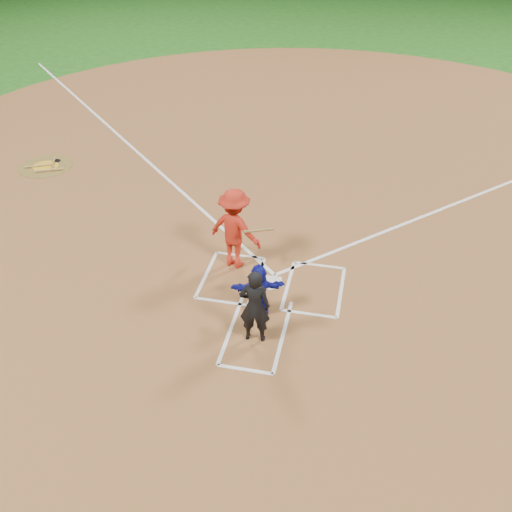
% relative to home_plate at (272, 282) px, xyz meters
% --- Properties ---
extents(ground, '(120.00, 120.00, 0.00)m').
position_rel_home_plate_xyz_m(ground, '(0.00, 0.00, -0.02)').
color(ground, '#1B5515').
rests_on(ground, ground).
extents(home_plate_dirt, '(28.00, 28.00, 0.01)m').
position_rel_home_plate_xyz_m(home_plate_dirt, '(0.00, 6.00, -0.01)').
color(home_plate_dirt, brown).
rests_on(home_plate_dirt, ground).
extents(home_plate, '(0.60, 0.60, 0.02)m').
position_rel_home_plate_xyz_m(home_plate, '(0.00, 0.00, 0.00)').
color(home_plate, silver).
rests_on(home_plate, home_plate_dirt).
extents(on_deck_circle, '(1.70, 1.70, 0.01)m').
position_rel_home_plate_xyz_m(on_deck_circle, '(-8.23, 4.44, -0.00)').
color(on_deck_circle, brown).
rests_on(on_deck_circle, home_plate_dirt).
extents(on_deck_logo, '(0.80, 0.80, 0.00)m').
position_rel_home_plate_xyz_m(on_deck_logo, '(-8.23, 4.44, 0.00)').
color(on_deck_logo, gold).
rests_on(on_deck_logo, on_deck_circle).
extents(on_deck_bat_a, '(0.39, 0.80, 0.06)m').
position_rel_home_plate_xyz_m(on_deck_bat_a, '(-8.08, 4.69, 0.03)').
color(on_deck_bat_a, olive).
rests_on(on_deck_bat_a, on_deck_circle).
extents(on_deck_bat_b, '(0.78, 0.43, 0.06)m').
position_rel_home_plate_xyz_m(on_deck_bat_b, '(-8.43, 4.34, 0.03)').
color(on_deck_bat_b, olive).
rests_on(on_deck_bat_b, on_deck_circle).
extents(on_deck_bat_c, '(0.78, 0.42, 0.06)m').
position_rel_home_plate_xyz_m(on_deck_bat_c, '(-7.93, 4.14, 0.03)').
color(on_deck_bat_c, '#A26F3B').
rests_on(on_deck_bat_c, on_deck_circle).
extents(bat_weight_donut, '(0.19, 0.19, 0.05)m').
position_rel_home_plate_xyz_m(bat_weight_donut, '(-8.03, 4.84, 0.03)').
color(bat_weight_donut, black).
rests_on(bat_weight_donut, on_deck_circle).
extents(catcher, '(1.22, 0.72, 1.25)m').
position_rel_home_plate_xyz_m(catcher, '(-0.09, -1.12, 0.62)').
color(catcher, '#121593').
rests_on(catcher, home_plate_dirt).
extents(umpire, '(0.65, 0.46, 1.69)m').
position_rel_home_plate_xyz_m(umpire, '(-0.00, -1.90, 0.84)').
color(umpire, black).
rests_on(umpire, home_plate_dirt).
extents(chalk_markings, '(28.35, 17.32, 0.01)m').
position_rel_home_plate_xyz_m(chalk_markings, '(0.00, 5.29, -0.01)').
color(chalk_markings, white).
rests_on(chalk_markings, home_plate_dirt).
extents(batter_at_plate, '(1.64, 1.09, 2.01)m').
position_rel_home_plate_xyz_m(batter_at_plate, '(-1.01, 0.55, 1.00)').
color(batter_at_plate, red).
rests_on(batter_at_plate, home_plate_dirt).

